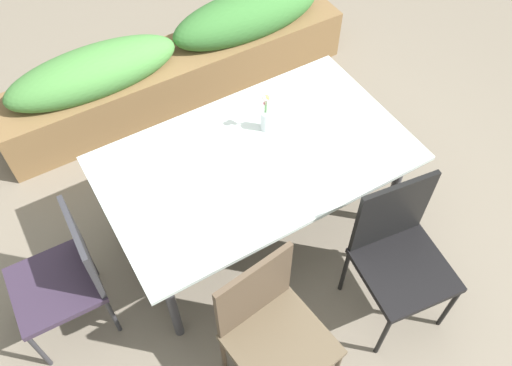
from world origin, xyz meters
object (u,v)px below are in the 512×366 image
Objects in this scene: dining_table at (256,163)px; planter_box at (178,62)px; chair_near_right at (399,250)px; chair_near_left at (271,326)px; flower_vase at (266,115)px; chair_end_left at (66,274)px.

planter_box reaches higher than dining_table.
chair_near_right is 1.05× the size of chair_near_left.
flower_vase reaches higher than chair_near_right.
chair_end_left is 1.50m from flower_vase.
flower_vase is (0.60, 1.05, 0.35)m from chair_near_left.
chair_end_left is at bearing -179.89° from dining_table.
chair_near_left is (-0.87, -0.00, -0.03)m from chair_near_right.
flower_vase reaches higher than chair_near_left.
chair_end_left reaches higher than dining_table.
flower_vase reaches higher than planter_box.
dining_table is at bearing -55.81° from chair_near_right.
chair_end_left is 0.29× the size of planter_box.
dining_table is 6.49× the size of flower_vase.
chair_near_right is 3.48× the size of flower_vase.
dining_table is 0.30m from flower_vase.
dining_table is at bearing -123.18° from chair_near_left.
flower_vase is at bearing -126.89° from chair_near_left.
dining_table is at bearing -95.81° from planter_box.
chair_near_right reaches higher than chair_end_left.
chair_near_left is at bearing -103.76° from planter_box.
planter_box is at bearing 84.19° from dining_table.
dining_table is 1.96× the size of chair_near_left.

